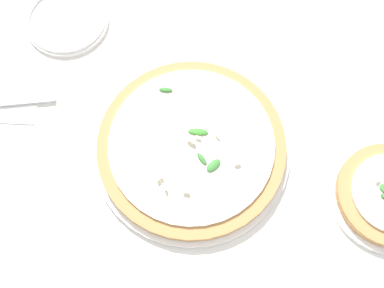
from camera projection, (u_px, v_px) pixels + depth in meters
name	position (u px, v px, depth m)	size (l,w,h in m)	color
ground_plane	(198.00, 140.00, 0.85)	(6.00, 6.00, 0.00)	silver
pizza_arugula_main	(192.00, 146.00, 0.83)	(0.37, 0.37, 0.05)	white
napkin	(6.00, 104.00, 0.88)	(0.12, 0.08, 0.01)	white
fork	(1.00, 103.00, 0.87)	(0.21, 0.05, 0.00)	silver
side_plate_white	(67.00, 20.00, 0.94)	(0.17, 0.17, 0.02)	white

